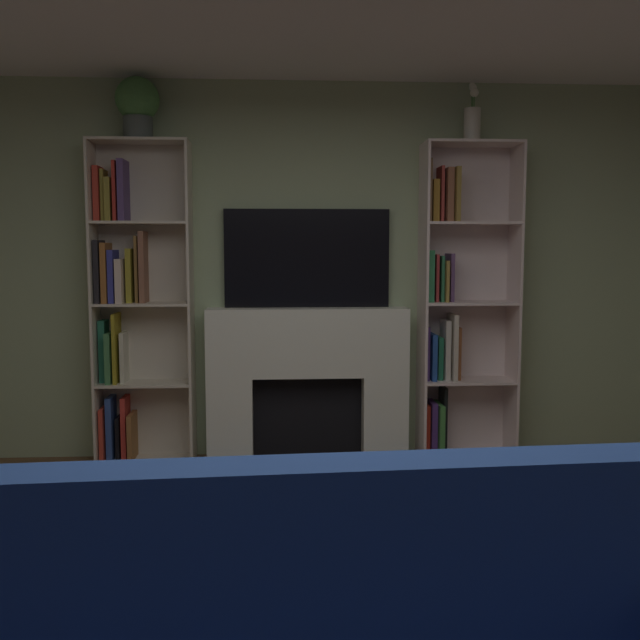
% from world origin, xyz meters
% --- Properties ---
extents(wall_back_accent, '(5.49, 0.06, 2.64)m').
position_xyz_m(wall_back_accent, '(0.00, 2.64, 1.32)').
color(wall_back_accent, '#9BAD82').
rests_on(wall_back_accent, ground_plane).
extents(fireplace, '(1.51, 0.53, 1.07)m').
position_xyz_m(fireplace, '(0.00, 2.49, 0.57)').
color(fireplace, white).
rests_on(fireplace, ground_plane).
extents(tv, '(1.16, 0.06, 0.69)m').
position_xyz_m(tv, '(0.00, 2.58, 1.42)').
color(tv, black).
rests_on(tv, fireplace).
extents(bookshelf_left, '(0.67, 0.26, 2.21)m').
position_xyz_m(bookshelf_left, '(-1.21, 2.52, 1.09)').
color(bookshelf_left, beige).
rests_on(bookshelf_left, ground_plane).
extents(bookshelf_right, '(0.67, 0.31, 2.21)m').
position_xyz_m(bookshelf_right, '(1.05, 2.50, 1.06)').
color(bookshelf_right, silver).
rests_on(bookshelf_right, ground_plane).
extents(potted_plant, '(0.29, 0.29, 0.41)m').
position_xyz_m(potted_plant, '(-1.13, 2.46, 2.44)').
color(potted_plant, '#48534E').
rests_on(potted_plant, bookshelf_left).
extents(vase_with_flowers, '(0.11, 0.11, 0.40)m').
position_xyz_m(vase_with_flowers, '(1.13, 2.46, 2.36)').
color(vase_with_flowers, beige).
rests_on(vase_with_flowers, bookshelf_right).
extents(coffee_table, '(0.94, 0.54, 0.44)m').
position_xyz_m(coffee_table, '(-0.17, -0.22, 0.39)').
color(coffee_table, brown).
rests_on(coffee_table, ground_plane).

